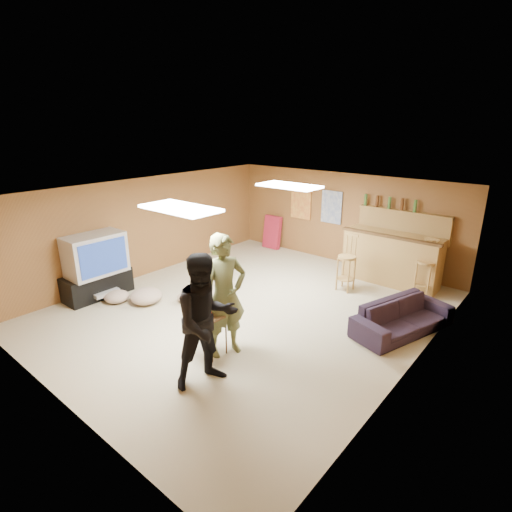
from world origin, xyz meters
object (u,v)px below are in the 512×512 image
Objects in this scene: tv_body at (95,254)px; sofa at (403,317)px; tray_table at (209,333)px; person_olive at (225,296)px; person_black at (206,321)px; bar_counter at (391,259)px.

sofa is at bearing 25.79° from tv_body.
sofa is 2.66× the size of tray_table.
person_olive is at bearing 48.66° from tray_table.
person_olive is 3.04m from sofa.
person_black is at bearing -8.02° from tv_body.
tv_body is 3.34m from person_olive.
sofa is (1.51, 3.01, -0.65)m from person_black.
tv_body reaches higher than bar_counter.
person_olive is 1.03× the size of sofa.
sofa is (1.02, -1.95, -0.29)m from bar_counter.
bar_counter is 1.10× the size of person_black.
tray_table is at bearing 63.78° from person_black.
bar_counter is 1.10× the size of sofa.
tray_table is (3.17, -0.02, -0.56)m from tv_body.
person_olive is at bearing 160.04° from sofa.
sofa is at bearing -7.11° from person_black.
bar_counter is 4.58m from tray_table.
bar_counter is at bearing 9.13° from person_olive.
person_black reaches higher than bar_counter.
person_olive is 2.74× the size of tray_table.
person_black is 2.67× the size of tray_table.
person_black is (-0.49, -4.97, 0.36)m from bar_counter.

